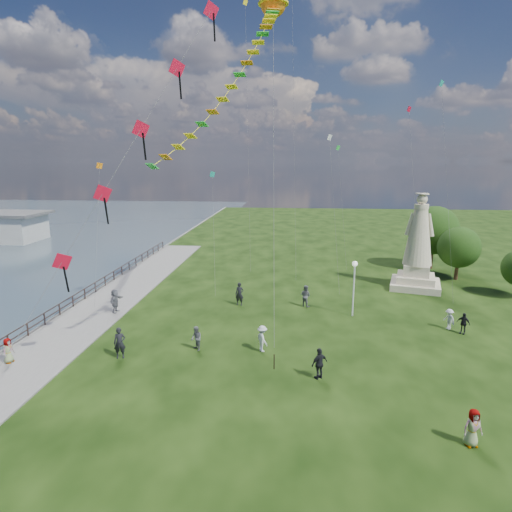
# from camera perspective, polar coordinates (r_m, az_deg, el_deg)

# --- Properties ---
(waterfront) EXTENTS (200.00, 200.00, 1.51)m
(waterfront) POSITION_cam_1_polar(r_m,az_deg,el_deg) (35.08, -23.92, -8.09)
(waterfront) COLOR #354250
(waterfront) RESTS_ON ground
(statue) EXTENTS (5.32, 5.32, 8.84)m
(statue) POSITION_cam_1_polar(r_m,az_deg,el_deg) (42.27, 20.75, 0.37)
(statue) COLOR #BAA58D
(statue) RESTS_ON ground
(lamppost) EXTENTS (0.40, 0.40, 4.32)m
(lamppost) POSITION_cam_1_polar(r_m,az_deg,el_deg) (33.13, 12.97, -2.71)
(lamppost) COLOR silver
(lamppost) RESTS_ON ground
(tree_row) EXTENTS (8.71, 14.33, 6.93)m
(tree_row) POSITION_cam_1_polar(r_m,az_deg,el_deg) (48.47, 24.52, 2.06)
(tree_row) COLOR #382314
(tree_row) RESTS_ON ground
(person_0) EXTENTS (0.79, 0.63, 1.91)m
(person_0) POSITION_cam_1_polar(r_m,az_deg,el_deg) (27.46, -17.72, -10.99)
(person_0) COLOR black
(person_0) RESTS_ON ground
(person_1) EXTENTS (0.84, 0.89, 1.56)m
(person_1) POSITION_cam_1_polar(r_m,az_deg,el_deg) (27.52, -7.96, -10.84)
(person_1) COLOR #595960
(person_1) RESTS_ON ground
(person_2) EXTENTS (1.04, 1.21, 1.67)m
(person_2) POSITION_cam_1_polar(r_m,az_deg,el_deg) (27.12, 0.85, -10.95)
(person_2) COLOR silver
(person_2) RESTS_ON ground
(person_3) EXTENTS (1.15, 1.05, 1.77)m
(person_3) POSITION_cam_1_polar(r_m,az_deg,el_deg) (24.21, 8.46, -13.98)
(person_3) COLOR black
(person_3) RESTS_ON ground
(person_4) EXTENTS (0.88, 0.63, 1.65)m
(person_4) POSITION_cam_1_polar(r_m,az_deg,el_deg) (21.12, 26.93, -19.74)
(person_4) COLOR #595960
(person_4) RESTS_ON ground
(person_5) EXTENTS (0.90, 1.78, 1.86)m
(person_5) POSITION_cam_1_polar(r_m,az_deg,el_deg) (35.21, -18.26, -5.84)
(person_5) COLOR #595960
(person_5) RESTS_ON ground
(person_6) EXTENTS (0.74, 0.53, 1.91)m
(person_6) POSITION_cam_1_polar(r_m,az_deg,el_deg) (35.36, -2.22, -5.08)
(person_6) COLOR black
(person_6) RESTS_ON ground
(person_7) EXTENTS (1.02, 0.94, 1.78)m
(person_7) POSITION_cam_1_polar(r_m,az_deg,el_deg) (35.30, 6.61, -5.29)
(person_7) COLOR #595960
(person_7) RESTS_ON ground
(person_8) EXTENTS (0.84, 1.08, 1.48)m
(person_8) POSITION_cam_1_polar(r_m,az_deg,el_deg) (33.42, 24.34, -7.67)
(person_8) COLOR silver
(person_8) RESTS_ON ground
(person_9) EXTENTS (0.97, 0.90, 1.50)m
(person_9) POSITION_cam_1_polar(r_m,az_deg,el_deg) (32.99, 25.92, -8.06)
(person_9) COLOR black
(person_9) RESTS_ON ground
(person_10) EXTENTS (0.51, 0.77, 1.50)m
(person_10) POSITION_cam_1_polar(r_m,az_deg,el_deg) (29.37, -30.13, -11.01)
(person_10) COLOR #595960
(person_10) RESTS_ON ground
(red_kite_train) EXTENTS (10.29, 9.35, 20.88)m
(red_kite_train) POSITION_cam_1_polar(r_m,az_deg,el_deg) (25.73, -15.52, 14.91)
(red_kite_train) COLOR black
(red_kite_train) RESTS_ON ground
(serpent_kite) EXTENTS (6.79, 13.05, 23.34)m
(serpent_kite) POSITION_cam_1_polar(r_m,az_deg,el_deg) (34.55, 2.15, 30.33)
(serpent_kite) COLOR black
(serpent_kite) RESTS_ON ground
(small_kites) EXTENTS (30.58, 19.60, 29.81)m
(small_kites) POSITION_cam_1_polar(r_m,az_deg,el_deg) (43.22, 5.89, 16.20)
(small_kites) COLOR teal
(small_kites) RESTS_ON ground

